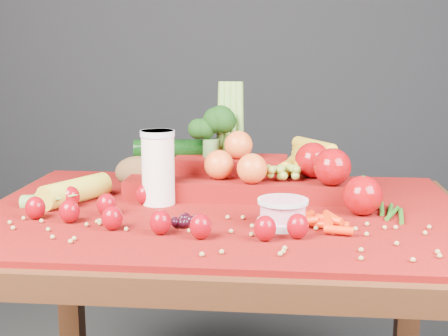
# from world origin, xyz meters

# --- Properties ---
(table) EXTENTS (1.10, 0.80, 0.75)m
(table) POSITION_xyz_m (0.00, 0.00, 0.66)
(table) COLOR #3C1D0D
(table) RESTS_ON ground
(red_cloth) EXTENTS (1.05, 0.75, 0.01)m
(red_cloth) POSITION_xyz_m (0.00, 0.00, 0.76)
(red_cloth) COLOR #721003
(red_cloth) RESTS_ON table
(milk_glass) EXTENTS (0.08, 0.08, 0.17)m
(milk_glass) POSITION_xyz_m (-0.15, 0.03, 0.85)
(milk_glass) COLOR white
(milk_glass) RESTS_ON red_cloth
(yogurt_bowl) EXTENTS (0.10, 0.10, 0.06)m
(yogurt_bowl) POSITION_xyz_m (0.13, -0.12, 0.79)
(yogurt_bowl) COLOR silver
(yogurt_bowl) RESTS_ON red_cloth
(strawberry_scatter) EXTENTS (0.58, 0.28, 0.05)m
(strawberry_scatter) POSITION_xyz_m (-0.15, -0.14, 0.79)
(strawberry_scatter) COLOR #900005
(strawberry_scatter) RESTS_ON red_cloth
(dark_grape_cluster) EXTENTS (0.06, 0.05, 0.03)m
(dark_grape_cluster) POSITION_xyz_m (-0.06, -0.14, 0.78)
(dark_grape_cluster) COLOR black
(dark_grape_cluster) RESTS_ON red_cloth
(soybean_scatter) EXTENTS (0.84, 0.24, 0.01)m
(soybean_scatter) POSITION_xyz_m (0.00, -0.20, 0.77)
(soybean_scatter) COLOR #A88848
(soybean_scatter) RESTS_ON red_cloth
(corn_ear) EXTENTS (0.24, 0.26, 0.06)m
(corn_ear) POSITION_xyz_m (-0.37, -0.01, 0.78)
(corn_ear) COLOR gold
(corn_ear) RESTS_ON red_cloth
(potato) EXTENTS (0.12, 0.09, 0.08)m
(potato) POSITION_xyz_m (-0.23, 0.18, 0.80)
(potato) COLOR brown
(potato) RESTS_ON red_cloth
(baby_carrot_pile) EXTENTS (0.17, 0.17, 0.03)m
(baby_carrot_pile) POSITION_xyz_m (0.20, -0.13, 0.78)
(baby_carrot_pile) COLOR red
(baby_carrot_pile) RESTS_ON red_cloth
(green_bean_pile) EXTENTS (0.14, 0.12, 0.01)m
(green_bean_pile) POSITION_xyz_m (0.36, -0.01, 0.77)
(green_bean_pile) COLOR #245C15
(green_bean_pile) RESTS_ON red_cloth
(produce_mound) EXTENTS (0.60, 0.37, 0.27)m
(produce_mound) POSITION_xyz_m (0.05, 0.15, 0.82)
(produce_mound) COLOR #721003
(produce_mound) RESTS_ON red_cloth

